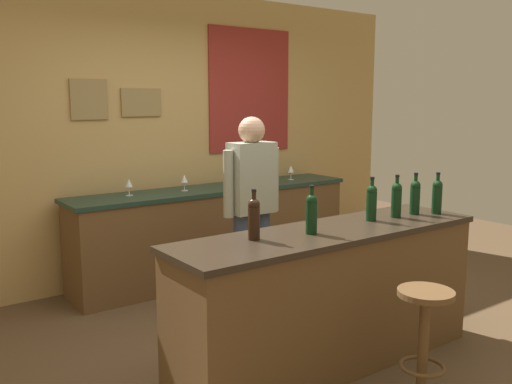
# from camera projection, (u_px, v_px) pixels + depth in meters

# --- Properties ---
(ground_plane) EXTENTS (10.00, 10.00, 0.00)m
(ground_plane) POSITION_uv_depth(u_px,v_px,m) (290.00, 342.00, 4.05)
(ground_plane) COLOR brown
(back_wall) EXTENTS (6.00, 0.09, 2.80)m
(back_wall) POSITION_uv_depth(u_px,v_px,m) (161.00, 134.00, 5.45)
(back_wall) COLOR tan
(back_wall) RESTS_ON ground_plane
(bar_counter) EXTENTS (2.25, 0.60, 0.92)m
(bar_counter) POSITION_uv_depth(u_px,v_px,m) (329.00, 297.00, 3.66)
(bar_counter) COLOR brown
(bar_counter) RESTS_ON ground_plane
(side_counter) EXTENTS (2.94, 0.56, 0.90)m
(side_counter) POSITION_uv_depth(u_px,v_px,m) (216.00, 232.00, 5.53)
(side_counter) COLOR brown
(side_counter) RESTS_ON ground_plane
(bartender) EXTENTS (0.52, 0.21, 1.62)m
(bartender) POSITION_uv_depth(u_px,v_px,m) (252.00, 203.00, 4.41)
(bartender) COLOR #384766
(bartender) RESTS_ON ground_plane
(bar_stool) EXTENTS (0.32, 0.32, 0.68)m
(bar_stool) POSITION_uv_depth(u_px,v_px,m) (424.00, 327.00, 3.18)
(bar_stool) COLOR brown
(bar_stool) RESTS_ON ground_plane
(wine_bottle_a) EXTENTS (0.07, 0.07, 0.31)m
(wine_bottle_a) POSITION_uv_depth(u_px,v_px,m) (254.00, 217.00, 3.30)
(wine_bottle_a) COLOR black
(wine_bottle_a) RESTS_ON bar_counter
(wine_bottle_b) EXTENTS (0.07, 0.07, 0.31)m
(wine_bottle_b) POSITION_uv_depth(u_px,v_px,m) (312.00, 212.00, 3.45)
(wine_bottle_b) COLOR black
(wine_bottle_b) RESTS_ON bar_counter
(wine_bottle_c) EXTENTS (0.07, 0.07, 0.31)m
(wine_bottle_c) POSITION_uv_depth(u_px,v_px,m) (372.00, 201.00, 3.82)
(wine_bottle_c) COLOR black
(wine_bottle_c) RESTS_ON bar_counter
(wine_bottle_d) EXTENTS (0.07, 0.07, 0.31)m
(wine_bottle_d) POSITION_uv_depth(u_px,v_px,m) (396.00, 198.00, 3.93)
(wine_bottle_d) COLOR black
(wine_bottle_d) RESTS_ON bar_counter
(wine_bottle_e) EXTENTS (0.07, 0.07, 0.31)m
(wine_bottle_e) POSITION_uv_depth(u_px,v_px,m) (415.00, 196.00, 4.04)
(wine_bottle_e) COLOR black
(wine_bottle_e) RESTS_ON bar_counter
(wine_bottle_f) EXTENTS (0.07, 0.07, 0.31)m
(wine_bottle_f) POSITION_uv_depth(u_px,v_px,m) (437.00, 195.00, 4.07)
(wine_bottle_f) COLOR black
(wine_bottle_f) RESTS_ON bar_counter
(wine_glass_a) EXTENTS (0.07, 0.07, 0.16)m
(wine_glass_a) POSITION_uv_depth(u_px,v_px,m) (129.00, 184.00, 4.96)
(wine_glass_a) COLOR silver
(wine_glass_a) RESTS_ON side_counter
(wine_glass_b) EXTENTS (0.07, 0.07, 0.16)m
(wine_glass_b) POSITION_uv_depth(u_px,v_px,m) (184.00, 179.00, 5.24)
(wine_glass_b) COLOR silver
(wine_glass_b) RESTS_ON side_counter
(wine_glass_c) EXTENTS (0.07, 0.07, 0.16)m
(wine_glass_c) POSITION_uv_depth(u_px,v_px,m) (251.00, 173.00, 5.66)
(wine_glass_c) COLOR silver
(wine_glass_c) RESTS_ON side_counter
(wine_glass_d) EXTENTS (0.07, 0.07, 0.16)m
(wine_glass_d) POSITION_uv_depth(u_px,v_px,m) (266.00, 173.00, 5.68)
(wine_glass_d) COLOR silver
(wine_glass_d) RESTS_ON side_counter
(wine_glass_e) EXTENTS (0.07, 0.07, 0.16)m
(wine_glass_e) POSITION_uv_depth(u_px,v_px,m) (291.00, 170.00, 5.98)
(wine_glass_e) COLOR silver
(wine_glass_e) RESTS_ON side_counter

